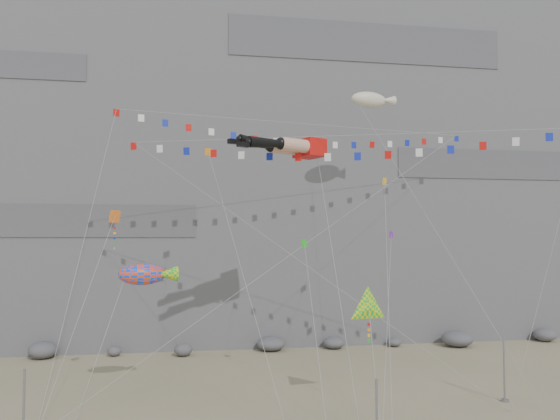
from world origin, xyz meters
The scene contains 16 objects.
ground centered at (0.00, 0.00, 0.00)m, with size 120.00×120.00×0.00m, color #9B8B6B.
cliff centered at (0.00, 32.00, 25.00)m, with size 80.00×28.00×50.00m, color slate.
talus_boulders centered at (0.00, 17.00, 0.60)m, with size 60.00×3.00×1.20m, color slate, non-canonical shape.
anchor_pole_left centered at (-15.33, -5.22, 2.07)m, with size 0.12×0.12×4.15m, color gray.
anchor_pole_right centered at (12.44, -0.95, 2.05)m, with size 0.12×0.12×4.09m, color gray.
legs_kite centered at (-0.87, 3.58, 16.83)m, with size 7.15×13.08×20.48m.
flag_banner_upper centered at (1.98, 10.66, 19.95)m, with size 32.45×16.54×29.74m.
flag_banner_lower centered at (2.86, 2.65, 17.50)m, with size 29.10×10.84×20.40m.
harlequin_kite centered at (-12.16, 1.64, 11.73)m, with size 4.01×6.39×13.32m.
fish_windsock centered at (-10.44, 1.89, 8.15)m, with size 5.36×5.96×9.97m.
delta_kite centered at (3.12, -1.86, 6.23)m, with size 3.21×7.77×9.74m.
blimp_windsock centered at (7.62, 10.91, 22.27)m, with size 8.40×15.17×27.01m.
small_kite_a centered at (-6.11, 7.68, 16.66)m, with size 4.44×14.46×22.16m.
small_kite_b centered at (7.70, 6.28, 10.51)m, with size 6.03×13.06×17.21m.
small_kite_c centered at (0.16, 2.70, 9.94)m, with size 1.72×11.31×14.62m.
small_kite_d centered at (7.19, 6.21, 14.56)m, with size 5.48×14.40×20.69m.
Camera 1 is at (-7.55, -33.50, 10.47)m, focal length 35.00 mm.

